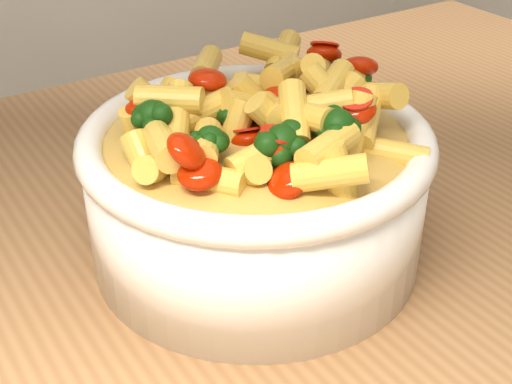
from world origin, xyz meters
TOP-DOWN VIEW (x-y plane):
  - table at (0.00, 0.00)m, footprint 1.20×0.80m
  - serving_bowl at (-0.08, -0.03)m, footprint 0.27×0.27m
  - pasta_salad at (-0.08, -0.03)m, footprint 0.22×0.22m

SIDE VIEW (x-z plane):
  - table at x=0.00m, z-range 0.35..1.25m
  - serving_bowl at x=-0.08m, z-range 0.90..1.02m
  - pasta_salad at x=-0.08m, z-range 1.01..1.06m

